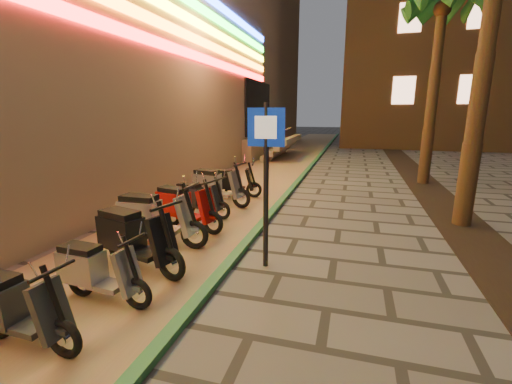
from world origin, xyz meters
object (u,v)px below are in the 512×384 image
(scooter_7, at_px, (132,237))
(scooter_10, at_px, (197,198))
(scooter_11, at_px, (215,185))
(pedestrian_sign, at_px, (266,164))
(scooter_8, at_px, (153,217))
(scooter_5, at_px, (12,307))
(scooter_6, at_px, (95,271))
(scooter_12, at_px, (230,182))
(scooter_9, at_px, (183,206))

(scooter_7, height_order, scooter_10, scooter_7)
(scooter_7, relative_size, scooter_11, 1.00)
(pedestrian_sign, height_order, scooter_8, pedestrian_sign)
(pedestrian_sign, xyz_separation_m, scooter_8, (-2.38, 0.33, -1.21))
(scooter_5, height_order, scooter_11, scooter_11)
(pedestrian_sign, relative_size, scooter_5, 1.82)
(scooter_6, xyz_separation_m, scooter_12, (-0.28, 6.17, 0.03))
(pedestrian_sign, height_order, scooter_6, pedestrian_sign)
(scooter_9, xyz_separation_m, scooter_10, (-0.11, 0.98, -0.06))
(scooter_9, distance_m, scooter_11, 2.15)
(scooter_12, bearing_deg, scooter_6, -99.12)
(scooter_10, bearing_deg, scooter_8, -80.63)
(pedestrian_sign, bearing_deg, scooter_5, -128.89)
(scooter_12, bearing_deg, scooter_5, -101.22)
(scooter_7, relative_size, scooter_9, 1.05)
(scooter_8, height_order, scooter_11, scooter_8)
(pedestrian_sign, relative_size, scooter_8, 1.49)
(scooter_5, bearing_deg, scooter_6, 80.99)
(scooter_10, bearing_deg, scooter_12, 96.02)
(scooter_5, bearing_deg, pedestrian_sign, 54.05)
(scooter_8, bearing_deg, scooter_12, 87.58)
(scooter_8, height_order, scooter_10, scooter_8)
(scooter_5, relative_size, scooter_9, 0.88)
(scooter_5, bearing_deg, scooter_8, 95.79)
(scooter_6, relative_size, scooter_8, 0.80)
(scooter_8, distance_m, scooter_12, 4.12)
(scooter_9, bearing_deg, scooter_11, 105.88)
(scooter_10, distance_m, scooter_11, 1.18)
(scooter_7, bearing_deg, pedestrian_sign, 33.38)
(scooter_6, height_order, scooter_7, scooter_7)
(scooter_10, relative_size, scooter_11, 0.84)
(scooter_5, height_order, scooter_12, scooter_12)
(scooter_7, bearing_deg, scooter_5, -78.27)
(pedestrian_sign, height_order, scooter_11, pedestrian_sign)
(scooter_6, height_order, scooter_11, scooter_11)
(scooter_6, distance_m, scooter_10, 4.09)
(scooter_10, bearing_deg, scooter_11, 98.87)
(scooter_6, height_order, scooter_12, scooter_12)
(scooter_10, height_order, scooter_12, scooter_12)
(scooter_8, distance_m, scooter_11, 3.18)
(scooter_5, distance_m, scooter_6, 1.06)
(scooter_5, distance_m, scooter_8, 3.10)
(scooter_8, relative_size, scooter_11, 1.02)
(scooter_9, bearing_deg, scooter_8, -82.52)
(pedestrian_sign, height_order, scooter_10, pedestrian_sign)
(scooter_5, relative_size, scooter_8, 0.82)
(scooter_7, height_order, scooter_11, scooter_7)
(scooter_11, bearing_deg, scooter_9, -75.33)
(scooter_11, distance_m, scooter_12, 0.94)
(pedestrian_sign, distance_m, scooter_5, 3.78)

